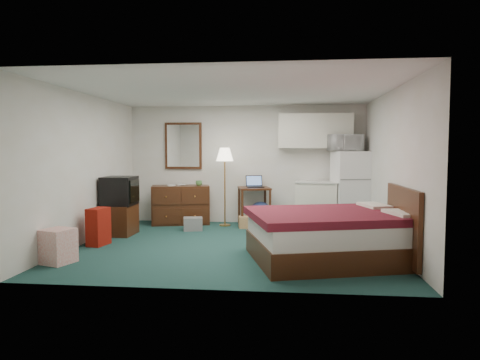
# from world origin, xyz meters

# --- Properties ---
(floor) EXTENTS (5.00, 4.50, 0.01)m
(floor) POSITION_xyz_m (0.00, 0.00, 0.00)
(floor) COLOR #122C2D
(floor) RESTS_ON ground
(ceiling) EXTENTS (5.00, 4.50, 0.01)m
(ceiling) POSITION_xyz_m (0.00, 0.00, 2.50)
(ceiling) COLOR beige
(ceiling) RESTS_ON walls
(walls) EXTENTS (5.01, 4.51, 2.50)m
(walls) POSITION_xyz_m (0.00, 0.00, 1.25)
(walls) COLOR beige
(walls) RESTS_ON floor
(mirror) EXTENTS (0.80, 0.06, 1.00)m
(mirror) POSITION_xyz_m (-1.35, 2.22, 1.65)
(mirror) COLOR white
(mirror) RESTS_ON walls
(upper_cabinets) EXTENTS (1.50, 0.35, 0.70)m
(upper_cabinets) POSITION_xyz_m (1.45, 2.08, 1.95)
(upper_cabinets) COLOR silver
(upper_cabinets) RESTS_ON walls
(headboard) EXTENTS (0.06, 1.56, 1.00)m
(headboard) POSITION_xyz_m (2.46, -0.80, 0.55)
(headboard) COLOR #3A1E13
(headboard) RESTS_ON walls
(dresser) EXTENTS (1.28, 0.80, 0.81)m
(dresser) POSITION_xyz_m (-1.35, 1.93, 0.41)
(dresser) COLOR #3A1E13
(dresser) RESTS_ON floor
(floor_lamp) EXTENTS (0.39, 0.39, 1.61)m
(floor_lamp) POSITION_xyz_m (-0.39, 1.81, 0.80)
(floor_lamp) COLOR #C38438
(floor_lamp) RESTS_ON floor
(desk) EXTENTS (0.75, 0.75, 0.79)m
(desk) POSITION_xyz_m (0.21, 1.93, 0.39)
(desk) COLOR #3A1E13
(desk) RESTS_ON floor
(exercise_ball) EXTENTS (0.56, 0.56, 0.50)m
(exercise_ball) POSITION_xyz_m (0.35, 1.86, 0.25)
(exercise_ball) COLOR navy
(exercise_ball) RESTS_ON floor
(kitchen_counter) EXTENTS (0.94, 0.79, 0.90)m
(kitchen_counter) POSITION_xyz_m (1.51, 1.91, 0.45)
(kitchen_counter) COLOR silver
(kitchen_counter) RESTS_ON floor
(fridge) EXTENTS (0.74, 0.74, 1.54)m
(fridge) POSITION_xyz_m (2.13, 1.83, 0.77)
(fridge) COLOR white
(fridge) RESTS_ON floor
(bed) EXTENTS (2.49, 2.17, 0.68)m
(bed) POSITION_xyz_m (1.48, -0.80, 0.34)
(bed) COLOR #471318
(bed) RESTS_ON floor
(tv_stand) EXTENTS (0.56, 0.61, 0.55)m
(tv_stand) POSITION_xyz_m (-2.21, 0.66, 0.28)
(tv_stand) COLOR #3A1E13
(tv_stand) RESTS_ON floor
(suitcase) EXTENTS (0.30, 0.41, 0.61)m
(suitcase) POSITION_xyz_m (-2.20, -0.21, 0.31)
(suitcase) COLOR #660501
(suitcase) RESTS_ON floor
(retail_box) EXTENTS (0.48, 0.48, 0.47)m
(retail_box) POSITION_xyz_m (-2.28, -1.34, 0.24)
(retail_box) COLOR white
(retail_box) RESTS_ON floor
(file_bin) EXTENTS (0.41, 0.34, 0.25)m
(file_bin) POSITION_xyz_m (-0.94, 1.22, 0.13)
(file_bin) COLOR slate
(file_bin) RESTS_ON floor
(cardboard_box_a) EXTENTS (0.32, 0.29, 0.23)m
(cardboard_box_a) POSITION_xyz_m (0.06, 1.59, 0.12)
(cardboard_box_a) COLOR #A07948
(cardboard_box_a) RESTS_ON floor
(cardboard_box_b) EXTENTS (0.24, 0.28, 0.27)m
(cardboard_box_b) POSITION_xyz_m (0.47, 1.59, 0.13)
(cardboard_box_b) COLOR #A07948
(cardboard_box_b) RESTS_ON floor
(laptop) EXTENTS (0.40, 0.36, 0.24)m
(laptop) POSITION_xyz_m (0.23, 1.91, 0.91)
(laptop) COLOR black
(laptop) RESTS_ON desk
(crt_tv) EXTENTS (0.58, 0.62, 0.52)m
(crt_tv) POSITION_xyz_m (-2.19, 0.67, 0.81)
(crt_tv) COLOR black
(crt_tv) RESTS_ON tv_stand
(microwave) EXTENTS (0.69, 0.54, 0.41)m
(microwave) POSITION_xyz_m (2.03, 1.85, 1.74)
(microwave) COLOR white
(microwave) RESTS_ON fridge
(book_a) EXTENTS (0.15, 0.08, 0.22)m
(book_a) POSITION_xyz_m (-1.60, 1.81, 0.92)
(book_a) COLOR #A07948
(book_a) RESTS_ON dresser
(book_b) EXTENTS (0.17, 0.05, 0.22)m
(book_b) POSITION_xyz_m (-1.43, 2.00, 0.92)
(book_b) COLOR #A07948
(book_b) RESTS_ON dresser
(mug) EXTENTS (0.17, 0.15, 0.14)m
(mug) POSITION_xyz_m (-0.96, 1.92, 0.88)
(mug) COLOR #4E8744
(mug) RESTS_ON dresser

